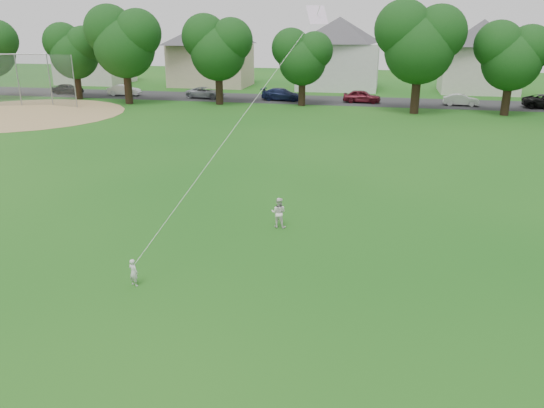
% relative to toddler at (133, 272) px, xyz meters
% --- Properties ---
extents(ground, '(160.00, 160.00, 0.00)m').
position_rel_toddler_xyz_m(ground, '(1.56, 0.02, -0.45)').
color(ground, '#114E13').
rests_on(ground, ground).
extents(street, '(90.00, 7.00, 0.01)m').
position_rel_toddler_xyz_m(street, '(1.56, 42.02, -0.44)').
color(street, '#2D2D30').
rests_on(street, ground).
extents(dirt_infield, '(18.00, 18.00, 0.02)m').
position_rel_toddler_xyz_m(dirt_infield, '(-24.44, 28.02, -0.44)').
color(dirt_infield, '#9E7F51').
rests_on(dirt_infield, ground).
extents(toddler, '(0.38, 0.31, 0.90)m').
position_rel_toddler_xyz_m(toddler, '(0.00, 0.00, 0.00)').
color(toddler, silver).
rests_on(toddler, ground).
extents(older_boy, '(0.62, 0.49, 1.24)m').
position_rel_toddler_xyz_m(older_boy, '(3.45, 5.80, 0.17)').
color(older_boy, silver).
rests_on(older_boy, ground).
extents(kite, '(2.81, 4.55, 11.88)m').
position_rel_toddler_xyz_m(kite, '(2.24, 4.06, 3.91)').
color(kite, silver).
rests_on(kite, ground).
extents(baseball_backstop, '(10.44, 4.89, 4.86)m').
position_rel_toddler_xyz_m(baseball_backstop, '(-27.26, 31.79, 1.98)').
color(baseball_backstop, gray).
rests_on(baseball_backstop, ground).
extents(tree_row, '(79.09, 8.77, 10.20)m').
position_rel_toddler_xyz_m(tree_row, '(7.06, 36.09, 5.67)').
color(tree_row, black).
rests_on(tree_row, ground).
extents(parked_cars, '(71.21, 2.29, 1.28)m').
position_rel_toddler_xyz_m(parked_cars, '(7.19, 41.02, 0.17)').
color(parked_cars, black).
rests_on(parked_cars, ground).
extents(house_row, '(75.85, 13.80, 9.78)m').
position_rel_toddler_xyz_m(house_row, '(1.50, 52.02, 4.39)').
color(house_row, beige).
rests_on(house_row, ground).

